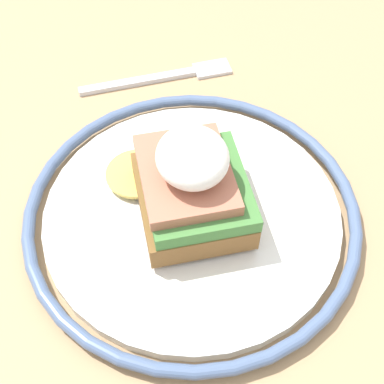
{
  "coord_description": "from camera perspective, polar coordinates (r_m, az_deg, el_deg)",
  "views": [
    {
      "loc": [
        0.23,
        -0.03,
        1.1
      ],
      "look_at": [
        -0.01,
        0.03,
        0.78
      ],
      "focal_mm": 50.0,
      "sensor_mm": 36.0,
      "label": 1
    }
  ],
  "objects": [
    {
      "name": "sandwich",
      "position": [
        0.4,
        -0.12,
        0.9
      ],
      "size": [
        0.12,
        0.1,
        0.07
      ],
      "color": "brown",
      "rests_on": "plate"
    },
    {
      "name": "plate",
      "position": [
        0.43,
        -0.0,
        -2.24
      ],
      "size": [
        0.27,
        0.27,
        0.02
      ],
      "color": "silver",
      "rests_on": "dining_table"
    },
    {
      "name": "dining_table",
      "position": [
        0.52,
        -2.59,
        -11.71
      ],
      "size": [
        0.93,
        0.87,
        0.75
      ],
      "color": "tan",
      "rests_on": "ground_plane"
    },
    {
      "name": "fork",
      "position": [
        0.55,
        -2.96,
        12.16
      ],
      "size": [
        0.02,
        0.15,
        0.0
      ],
      "color": "silver",
      "rests_on": "dining_table"
    }
  ]
}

